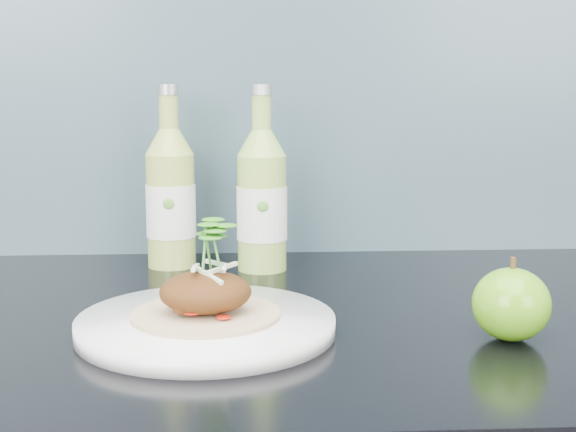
% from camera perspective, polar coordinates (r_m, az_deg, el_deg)
% --- Properties ---
extents(dinner_plate, '(0.32, 0.32, 0.02)m').
position_cam_1_polar(dinner_plate, '(0.76, -5.85, -7.70)').
color(dinner_plate, white).
rests_on(dinner_plate, kitchen_counter).
extents(pork_taco, '(0.14, 0.14, 0.09)m').
position_cam_1_polar(pork_taco, '(0.75, -5.89, -5.08)').
color(pork_taco, tan).
rests_on(pork_taco, dinner_plate).
extents(green_apple, '(0.08, 0.08, 0.08)m').
position_cam_1_polar(green_apple, '(0.75, 15.59, -6.06)').
color(green_apple, '#3A9710').
rests_on(green_apple, kitchen_counter).
extents(cider_bottle_left, '(0.08, 0.08, 0.23)m').
position_cam_1_polar(cider_bottle_left, '(1.02, -8.35, 1.25)').
color(cider_bottle_left, '#A3BA4D').
rests_on(cider_bottle_left, kitchen_counter).
extents(cider_bottle_right, '(0.08, 0.08, 0.23)m').
position_cam_1_polar(cider_bottle_right, '(0.99, -1.87, 1.10)').
color(cider_bottle_right, '#94BD4F').
rests_on(cider_bottle_right, kitchen_counter).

